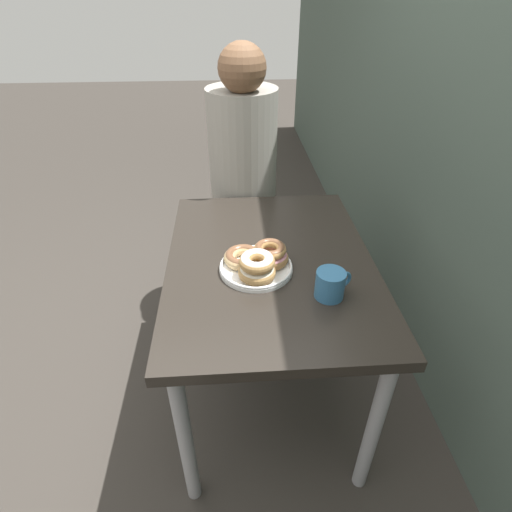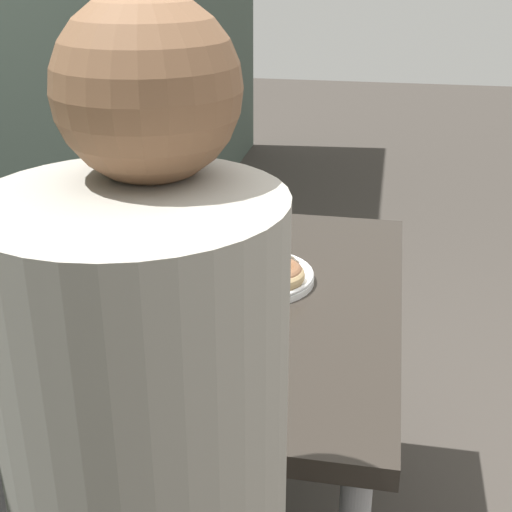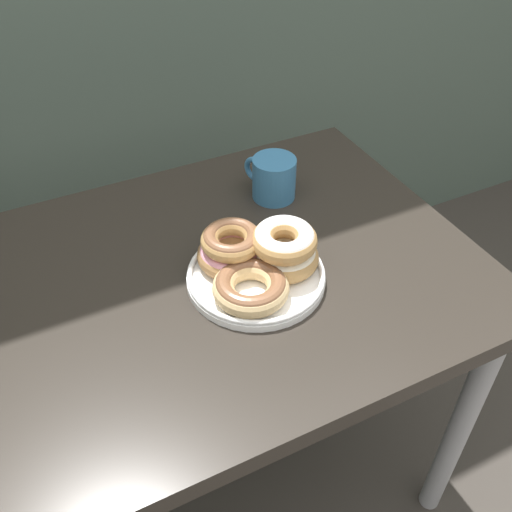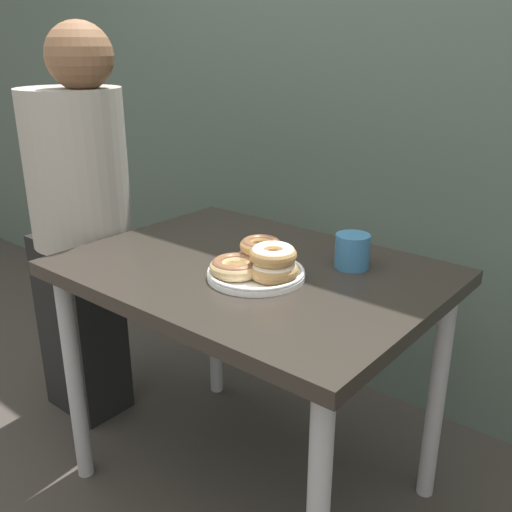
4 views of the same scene
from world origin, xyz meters
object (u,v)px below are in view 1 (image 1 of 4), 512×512
person_figure (243,181)px  dining_table (270,279)px  coffee_mug (331,284)px  donut_plate (258,261)px

person_figure → dining_table: bearing=5.6°
person_figure → coffee_mug: bearing=14.5°
donut_plate → coffee_mug: (0.15, 0.22, 0.01)m
coffee_mug → donut_plate: bearing=-123.7°
dining_table → person_figure: (-0.70, -0.07, 0.09)m
coffee_mug → person_figure: person_figure is taller
dining_table → donut_plate: size_ratio=3.73×
person_figure → donut_plate: bearing=1.4°
donut_plate → coffee_mug: donut_plate is taller
donut_plate → coffee_mug: 0.26m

